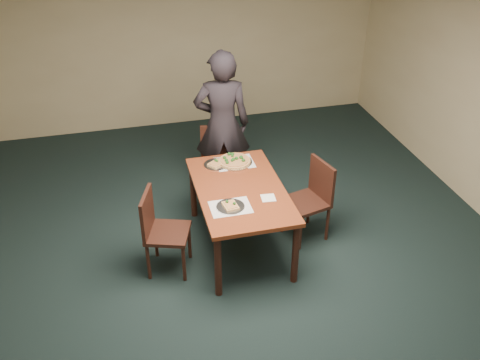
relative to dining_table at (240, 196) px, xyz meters
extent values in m
plane|color=black|center=(-0.06, -0.70, -0.66)|extent=(8.00, 8.00, 0.00)
plane|color=tan|center=(-0.06, 3.30, 0.74)|extent=(6.00, 0.00, 6.00)
plane|color=white|center=(-0.06, -0.70, 2.14)|extent=(8.00, 8.00, 0.00)
cube|color=#612613|center=(0.00, 0.00, 0.07)|extent=(0.90, 1.50, 0.04)
cylinder|color=black|center=(-0.39, -0.69, -0.31)|extent=(0.07, 0.07, 0.70)
cylinder|color=black|center=(-0.39, 0.69, -0.31)|extent=(0.07, 0.07, 0.70)
cylinder|color=black|center=(0.39, -0.69, -0.31)|extent=(0.07, 0.07, 0.70)
cylinder|color=black|center=(0.39, 0.69, -0.31)|extent=(0.07, 0.07, 0.70)
cube|color=black|center=(-0.02, 1.00, -0.21)|extent=(0.49, 0.49, 0.04)
cylinder|color=black|center=(-0.23, 0.85, -0.44)|extent=(0.04, 0.04, 0.43)
cylinder|color=black|center=(-0.16, 1.21, -0.44)|extent=(0.04, 0.04, 0.43)
cylinder|color=black|center=(0.13, 0.79, -0.44)|extent=(0.04, 0.04, 0.43)
cylinder|color=black|center=(0.19, 1.14, -0.44)|extent=(0.04, 0.04, 0.43)
cube|color=black|center=(0.02, 1.18, 0.03)|extent=(0.42, 0.11, 0.44)
cube|color=black|center=(-0.80, -0.18, -0.21)|extent=(0.53, 0.53, 0.04)
cylinder|color=black|center=(-0.68, -0.41, -0.44)|extent=(0.04, 0.04, 0.43)
cylinder|color=black|center=(-1.02, -0.30, -0.44)|extent=(0.04, 0.04, 0.43)
cylinder|color=black|center=(-0.57, -0.07, -0.44)|extent=(0.04, 0.04, 0.43)
cylinder|color=black|center=(-0.91, 0.04, -0.44)|extent=(0.04, 0.04, 0.43)
cube|color=black|center=(-0.98, -0.12, 0.03)|extent=(0.17, 0.41, 0.44)
cube|color=black|center=(0.75, 0.00, -0.21)|extent=(0.51, 0.51, 0.04)
cylinder|color=black|center=(0.53, 0.13, -0.44)|extent=(0.04, 0.04, 0.43)
cylinder|color=black|center=(0.88, 0.22, -0.44)|extent=(0.04, 0.04, 0.43)
cylinder|color=black|center=(0.62, -0.22, -0.44)|extent=(0.04, 0.04, 0.43)
cylinder|color=black|center=(0.96, -0.13, -0.44)|extent=(0.04, 0.04, 0.43)
cube|color=black|center=(0.93, 0.04, 0.03)|extent=(0.14, 0.42, 0.44)
imported|color=black|center=(0.07, 1.17, 0.27)|extent=(0.74, 0.54, 1.85)
cube|color=white|center=(0.07, 0.53, 0.09)|extent=(0.42, 0.32, 0.00)
cube|color=white|center=(-0.18, -0.31, 0.09)|extent=(0.40, 0.30, 0.00)
cylinder|color=silver|center=(0.07, 0.53, 0.10)|extent=(0.39, 0.39, 0.01)
cylinder|color=#BA8247|center=(0.07, 0.53, 0.12)|extent=(0.35, 0.35, 0.02)
cylinder|color=#D4B96E|center=(0.07, 0.53, 0.13)|extent=(0.31, 0.31, 0.01)
sphere|color=#164515|center=(-0.03, 0.46, 0.15)|extent=(0.04, 0.04, 0.04)
sphere|color=#164515|center=(0.15, 0.54, 0.15)|extent=(0.04, 0.04, 0.04)
sphere|color=#164515|center=(0.06, 0.60, 0.14)|extent=(0.03, 0.03, 0.03)
sphere|color=#164515|center=(-0.03, 0.58, 0.15)|extent=(0.04, 0.04, 0.04)
sphere|color=#164515|center=(-0.03, 0.51, 0.15)|extent=(0.04, 0.04, 0.04)
sphere|color=#164515|center=(0.04, 0.50, 0.14)|extent=(0.03, 0.03, 0.03)
sphere|color=#164515|center=(0.04, 0.64, 0.15)|extent=(0.04, 0.04, 0.04)
sphere|color=#164515|center=(0.05, 0.51, 0.15)|extent=(0.04, 0.04, 0.04)
sphere|color=#164515|center=(0.08, 0.64, 0.14)|extent=(0.03, 0.03, 0.03)
sphere|color=#164515|center=(0.06, 0.64, 0.14)|extent=(0.03, 0.03, 0.03)
sphere|color=#164515|center=(0.16, 0.47, 0.15)|extent=(0.04, 0.04, 0.04)
sphere|color=#164515|center=(0.09, 0.53, 0.15)|extent=(0.04, 0.04, 0.04)
cylinder|color=silver|center=(-0.18, -0.31, 0.10)|extent=(0.28, 0.28, 0.01)
cube|color=#BA8247|center=(-0.18, -0.31, 0.11)|extent=(0.15, 0.19, 0.02)
cube|color=#D4B96E|center=(-0.18, -0.31, 0.12)|extent=(0.12, 0.15, 0.01)
sphere|color=#164515|center=(-0.14, -0.32, 0.13)|extent=(0.03, 0.03, 0.03)
sphere|color=#164515|center=(-0.20, -0.27, 0.14)|extent=(0.03, 0.03, 0.03)
cylinder|color=silver|center=(-0.14, 0.53, 0.10)|extent=(0.28, 0.28, 0.01)
cube|color=#BA8247|center=(-0.14, 0.53, 0.11)|extent=(0.21, 0.21, 0.02)
cube|color=#D4B96E|center=(-0.14, 0.53, 0.12)|extent=(0.17, 0.16, 0.01)
sphere|color=#164515|center=(-0.14, 0.56, 0.13)|extent=(0.03, 0.03, 0.03)
sphere|color=#164515|center=(-0.12, 0.55, 0.13)|extent=(0.03, 0.03, 0.03)
cube|color=white|center=(0.23, -0.25, 0.09)|extent=(0.15, 0.15, 0.01)
camera|label=1|loc=(-1.14, -4.52, 3.08)|focal=40.00mm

